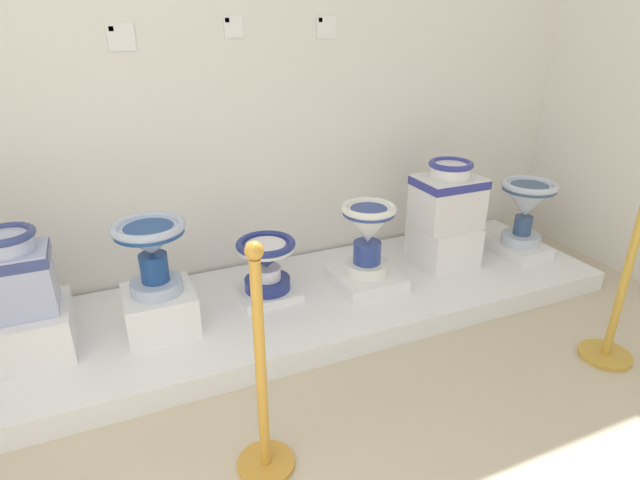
{
  "coord_description": "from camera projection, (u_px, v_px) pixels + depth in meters",
  "views": [
    {
      "loc": [
        1.04,
        -0.2,
        1.61
      ],
      "look_at": [
        2.11,
        2.24,
        0.45
      ],
      "focal_mm": 28.89,
      "sensor_mm": 36.0,
      "label": 1
    }
  ],
  "objects": [
    {
      "name": "wall_back",
      "position": [
        278.0,
        24.0,
        2.92
      ],
      "size": [
        4.39,
        0.06,
        3.14
      ],
      "primitive_type": "cube",
      "color": "white",
      "rests_on": "ground_plane"
    },
    {
      "name": "display_platform",
      "position": [
        318.0,
        300.0,
        3.05
      ],
      "size": [
        3.51,
        1.02,
        0.12
      ],
      "primitive_type": "cube",
      "color": "white",
      "rests_on": "ground_plane"
    },
    {
      "name": "plinth_block_rightmost",
      "position": [
        30.0,
        331.0,
        2.44
      ],
      "size": [
        0.38,
        0.4,
        0.23
      ],
      "primitive_type": "cube",
      "color": "white",
      "rests_on": "display_platform"
    },
    {
      "name": "antique_toilet_rightmost",
      "position": [
        14.0,
        271.0,
        2.32
      ],
      "size": [
        0.31,
        0.26,
        0.4
      ],
      "color": "#ADB5DA",
      "rests_on": "plinth_block_rightmost"
    },
    {
      "name": "plinth_block_slender_white",
      "position": [
        160.0,
        310.0,
        2.64
      ],
      "size": [
        0.35,
        0.35,
        0.21
      ],
      "primitive_type": "cube",
      "color": "white",
      "rests_on": "display_platform"
    },
    {
      "name": "antique_toilet_slender_white",
      "position": [
        151.0,
        246.0,
        2.5
      ],
      "size": [
        0.35,
        0.35,
        0.37
      ],
      "color": "#AEBDD9",
      "rests_on": "plinth_block_slender_white"
    },
    {
      "name": "plinth_block_leftmost",
      "position": [
        268.0,
        292.0,
        2.98
      ],
      "size": [
        0.34,
        0.31,
        0.05
      ],
      "primitive_type": "cube",
      "color": "white",
      "rests_on": "display_platform"
    },
    {
      "name": "antique_toilet_leftmost",
      "position": [
        266.0,
        258.0,
        2.89
      ],
      "size": [
        0.33,
        0.33,
        0.3
      ],
      "color": "navy",
      "rests_on": "plinth_block_leftmost"
    },
    {
      "name": "plinth_block_squat_floral",
      "position": [
        366.0,
        278.0,
        3.09
      ],
      "size": [
        0.38,
        0.4,
        0.08
      ],
      "primitive_type": "cube",
      "color": "white",
      "rests_on": "display_platform"
    },
    {
      "name": "antique_toilet_squat_floral",
      "position": [
        368.0,
        230.0,
        2.97
      ],
      "size": [
        0.32,
        0.32,
        0.43
      ],
      "color": "white",
      "rests_on": "plinth_block_squat_floral"
    },
    {
      "name": "plinth_block_central_ornate",
      "position": [
        443.0,
        244.0,
        3.34
      ],
      "size": [
        0.35,
        0.36,
        0.26
      ],
      "primitive_type": "cube",
      "color": "white",
      "rests_on": "display_platform"
    },
    {
      "name": "antique_toilet_central_ornate",
      "position": [
        448.0,
        195.0,
        3.21
      ],
      "size": [
        0.4,
        0.31,
        0.42
      ],
      "color": "white",
      "rests_on": "plinth_block_central_ornate"
    },
    {
      "name": "plinth_block_tall_cobalt",
      "position": [
        519.0,
        248.0,
        3.5
      ],
      "size": [
        0.28,
        0.36,
        0.08
      ],
      "primitive_type": "cube",
      "color": "white",
      "rests_on": "display_platform"
    },
    {
      "name": "antique_toilet_tall_cobalt",
      "position": [
        527.0,
        203.0,
        3.37
      ],
      "size": [
        0.36,
        0.36,
        0.43
      ],
      "color": "silver",
      "rests_on": "plinth_block_tall_cobalt"
    },
    {
      "name": "info_placard_second",
      "position": [
        121.0,
        37.0,
        2.6
      ],
      "size": [
        0.13,
        0.01,
        0.13
      ],
      "color": "white"
    },
    {
      "name": "info_placard_third",
      "position": [
        233.0,
        26.0,
        2.8
      ],
      "size": [
        0.11,
        0.01,
        0.11
      ],
      "color": "white"
    },
    {
      "name": "info_placard_fourth",
      "position": [
        326.0,
        27.0,
        3.0
      ],
      "size": [
        0.12,
        0.01,
        0.13
      ],
      "color": "white"
    },
    {
      "name": "stanchion_post_near_left",
      "position": [
        263.0,
        402.0,
        1.88
      ],
      "size": [
        0.22,
        0.22,
        0.96
      ],
      "color": "gold",
      "rests_on": "ground_plane"
    },
    {
      "name": "stanchion_post_near_right",
      "position": [
        617.0,
        310.0,
        2.54
      ],
      "size": [
        0.26,
        0.26,
        0.96
      ],
      "color": "gold",
      "rests_on": "ground_plane"
    }
  ]
}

